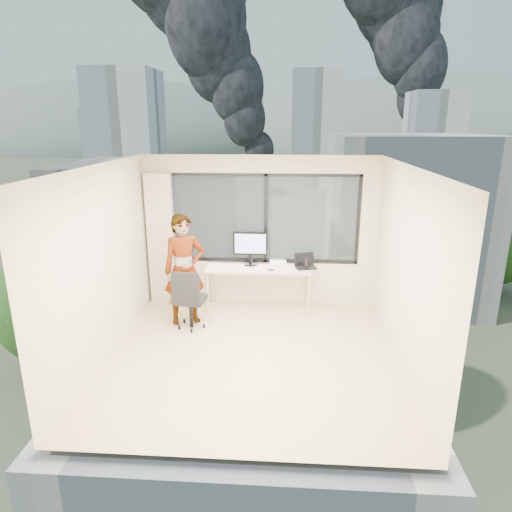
# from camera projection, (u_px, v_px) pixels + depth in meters

# --- Properties ---
(floor) EXTENTS (4.00, 4.00, 0.01)m
(floor) POSITION_uv_depth(u_px,v_px,m) (251.00, 356.00, 6.21)
(floor) COLOR #D7BE8B
(floor) RESTS_ON ground
(ceiling) EXTENTS (4.00, 4.00, 0.01)m
(ceiling) POSITION_uv_depth(u_px,v_px,m) (250.00, 166.00, 5.46)
(ceiling) COLOR white
(ceiling) RESTS_ON ground
(wall_front) EXTENTS (4.00, 0.01, 2.60)m
(wall_front) POSITION_uv_depth(u_px,v_px,m) (233.00, 338.00, 3.93)
(wall_front) COLOR beige
(wall_front) RESTS_ON ground
(wall_left) EXTENTS (0.01, 4.00, 2.60)m
(wall_left) POSITION_uv_depth(u_px,v_px,m) (102.00, 264.00, 5.97)
(wall_left) COLOR beige
(wall_left) RESTS_ON ground
(wall_right) EXTENTS (0.01, 4.00, 2.60)m
(wall_right) POSITION_uv_depth(u_px,v_px,m) (407.00, 270.00, 5.71)
(wall_right) COLOR beige
(wall_right) RESTS_ON ground
(window_wall) EXTENTS (3.30, 0.16, 1.55)m
(window_wall) POSITION_uv_depth(u_px,v_px,m) (263.00, 219.00, 7.68)
(window_wall) COLOR black
(window_wall) RESTS_ON ground
(curtain) EXTENTS (0.45, 0.14, 2.30)m
(curtain) POSITION_uv_depth(u_px,v_px,m) (161.00, 240.00, 7.79)
(curtain) COLOR beige
(curtain) RESTS_ON floor
(desk) EXTENTS (1.80, 0.60, 0.75)m
(desk) POSITION_uv_depth(u_px,v_px,m) (259.00, 288.00, 7.69)
(desk) COLOR beige
(desk) RESTS_ON floor
(chair) EXTENTS (0.57, 0.57, 1.00)m
(chair) POSITION_uv_depth(u_px,v_px,m) (190.00, 298.00, 6.94)
(chair) COLOR black
(chair) RESTS_ON floor
(person) EXTENTS (0.76, 0.63, 1.77)m
(person) POSITION_uv_depth(u_px,v_px,m) (184.00, 270.00, 7.03)
(person) COLOR #2D2D33
(person) RESTS_ON floor
(monitor) EXTENTS (0.59, 0.14, 0.59)m
(monitor) POSITION_uv_depth(u_px,v_px,m) (250.00, 248.00, 7.65)
(monitor) COLOR black
(monitor) RESTS_ON desk
(game_console) EXTENTS (0.30, 0.26, 0.07)m
(game_console) POSITION_uv_depth(u_px,v_px,m) (278.00, 262.00, 7.74)
(game_console) COLOR white
(game_console) RESTS_ON desk
(laptop) EXTENTS (0.42, 0.43, 0.22)m
(laptop) POSITION_uv_depth(u_px,v_px,m) (306.00, 262.00, 7.52)
(laptop) COLOR black
(laptop) RESTS_ON desk
(cellphone) EXTENTS (0.12, 0.08, 0.01)m
(cellphone) POSITION_uv_depth(u_px,v_px,m) (271.00, 270.00, 7.44)
(cellphone) COLOR black
(cellphone) RESTS_ON desk
(pen_cup) EXTENTS (0.08, 0.08, 0.09)m
(pen_cup) POSITION_uv_depth(u_px,v_px,m) (306.00, 267.00, 7.46)
(pen_cup) COLOR black
(pen_cup) RESTS_ON desk
(handbag) EXTENTS (0.31, 0.19, 0.22)m
(handbag) POSITION_uv_depth(u_px,v_px,m) (306.00, 258.00, 7.72)
(handbag) COLOR #0C4C47
(handbag) RESTS_ON desk
(exterior_ground) EXTENTS (400.00, 400.00, 0.04)m
(exterior_ground) POSITION_uv_depth(u_px,v_px,m) (285.00, 186.00, 124.89)
(exterior_ground) COLOR #515B3D
(exterior_ground) RESTS_ON ground
(near_bldg_a) EXTENTS (16.00, 12.00, 14.00)m
(near_bldg_a) POSITION_uv_depth(u_px,v_px,m) (173.00, 248.00, 37.48)
(near_bldg_a) COLOR beige
(near_bldg_a) RESTS_ON exterior_ground
(near_bldg_b) EXTENTS (14.00, 13.00, 16.00)m
(near_bldg_b) POSITION_uv_depth(u_px,v_px,m) (405.00, 220.00, 43.47)
(near_bldg_b) COLOR white
(near_bldg_b) RESTS_ON exterior_ground
(far_tower_a) EXTENTS (14.00, 14.00, 28.00)m
(far_tower_a) POSITION_uv_depth(u_px,v_px,m) (128.00, 136.00, 99.24)
(far_tower_a) COLOR silver
(far_tower_a) RESTS_ON exterior_ground
(far_tower_b) EXTENTS (13.00, 13.00, 30.00)m
(far_tower_b) POSITION_uv_depth(u_px,v_px,m) (316.00, 130.00, 120.05)
(far_tower_b) COLOR silver
(far_tower_b) RESTS_ON exterior_ground
(far_tower_c) EXTENTS (15.00, 15.00, 26.00)m
(far_tower_c) POSITION_uv_depth(u_px,v_px,m) (432.00, 136.00, 137.33)
(far_tower_c) COLOR silver
(far_tower_c) RESTS_ON exterior_ground
(far_tower_d) EXTENTS (16.00, 14.00, 22.00)m
(far_tower_d) POSITION_uv_depth(u_px,v_px,m) (112.00, 140.00, 154.28)
(far_tower_d) COLOR silver
(far_tower_d) RESTS_ON exterior_ground
(hill_a) EXTENTS (288.00, 216.00, 90.00)m
(hill_a) POSITION_uv_depth(u_px,v_px,m) (121.00, 146.00, 323.76)
(hill_a) COLOR slate
(hill_a) RESTS_ON exterior_ground
(hill_b) EXTENTS (300.00, 220.00, 96.00)m
(hill_b) POSITION_uv_depth(u_px,v_px,m) (431.00, 148.00, 309.48)
(hill_b) COLOR slate
(hill_b) RESTS_ON exterior_ground
(tree_a) EXTENTS (7.00, 7.00, 8.00)m
(tree_a) POSITION_uv_depth(u_px,v_px,m) (48.00, 318.00, 31.15)
(tree_a) COLOR #234D19
(tree_a) RESTS_ON exterior_ground
(tree_b) EXTENTS (7.60, 7.60, 9.00)m
(tree_b) POSITION_uv_depth(u_px,v_px,m) (345.00, 349.00, 25.89)
(tree_b) COLOR #234D19
(tree_b) RESTS_ON exterior_ground
(tree_c) EXTENTS (8.40, 8.40, 10.00)m
(tree_c) POSITION_uv_depth(u_px,v_px,m) (497.00, 246.00, 45.59)
(tree_c) COLOR #234D19
(tree_c) RESTS_ON exterior_ground
(smoke_plume_a) EXTENTS (40.00, 24.00, 90.00)m
(smoke_plume_a) POSITION_uv_depth(u_px,v_px,m) (256.00, 2.00, 138.93)
(smoke_plume_a) COLOR black
(smoke_plume_a) RESTS_ON exterior_ground
(smoke_plume_b) EXTENTS (30.00, 18.00, 70.00)m
(smoke_plume_b) POSITION_uv_depth(u_px,v_px,m) (444.00, 51.00, 157.28)
(smoke_plume_b) COLOR black
(smoke_plume_b) RESTS_ON exterior_ground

